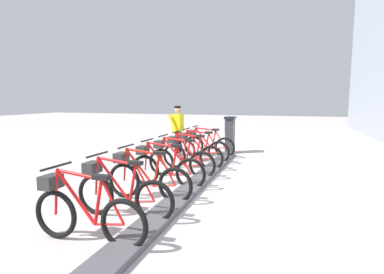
{
  "coord_description": "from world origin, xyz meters",
  "views": [
    {
      "loc": [
        -1.85,
        6.07,
        1.87
      ],
      "look_at": [
        0.5,
        -1.4,
        0.9
      ],
      "focal_mm": 28.33,
      "sensor_mm": 36.0,
      "label": 1
    }
  ],
  "objects": [
    {
      "name": "bike_docked_0",
      "position": [
        0.62,
        -3.4,
        0.43
      ],
      "size": [
        1.72,
        0.54,
        1.02
      ],
      "color": "black",
      "rests_on": "ground"
    },
    {
      "name": "payment_kiosk",
      "position": [
        0.05,
        -4.43,
        0.67
      ],
      "size": [
        0.36,
        0.52,
        1.28
      ],
      "color": "#38383D",
      "rests_on": "ground"
    },
    {
      "name": "bike_docked_6",
      "position": [
        0.62,
        2.0,
        0.43
      ],
      "size": [
        1.72,
        0.54,
        1.02
      ],
      "color": "black",
      "rests_on": "ground"
    },
    {
      "name": "worker_near_rack",
      "position": [
        1.61,
        -3.35,
        0.91
      ],
      "size": [
        0.46,
        0.62,
        1.66
      ],
      "color": "white",
      "rests_on": "ground"
    },
    {
      "name": "bike_docked_1",
      "position": [
        0.62,
        -2.5,
        0.43
      ],
      "size": [
        1.72,
        0.54,
        1.02
      ],
      "color": "black",
      "rests_on": "ground"
    },
    {
      "name": "bike_docked_2",
      "position": [
        0.62,
        -1.6,
        0.43
      ],
      "size": [
        1.72,
        0.54,
        1.02
      ],
      "color": "black",
      "rests_on": "ground"
    },
    {
      "name": "bike_docked_7",
      "position": [
        0.62,
        2.89,
        0.43
      ],
      "size": [
        1.72,
        0.54,
        1.02
      ],
      "color": "black",
      "rests_on": "ground"
    },
    {
      "name": "ground_plane",
      "position": [
        0.0,
        0.0,
        0.0
      ],
      "size": [
        60.0,
        60.0,
        0.0
      ],
      "primitive_type": "plane",
      "color": "#B1A6A6"
    },
    {
      "name": "bike_docked_4",
      "position": [
        0.62,
        0.2,
        0.43
      ],
      "size": [
        1.72,
        0.54,
        1.02
      ],
      "color": "black",
      "rests_on": "ground"
    },
    {
      "name": "dock_rail_base",
      "position": [
        0.0,
        0.0,
        0.05
      ],
      "size": [
        0.44,
        7.99,
        0.1
      ],
      "primitive_type": "cube",
      "color": "#47474C",
      "rests_on": "ground"
    },
    {
      "name": "bike_docked_3",
      "position": [
        0.62,
        -0.7,
        0.43
      ],
      "size": [
        1.72,
        0.54,
        1.02
      ],
      "color": "black",
      "rests_on": "ground"
    },
    {
      "name": "bike_docked_5",
      "position": [
        0.62,
        1.1,
        0.43
      ],
      "size": [
        1.72,
        0.54,
        1.02
      ],
      "color": "black",
      "rests_on": "ground"
    }
  ]
}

